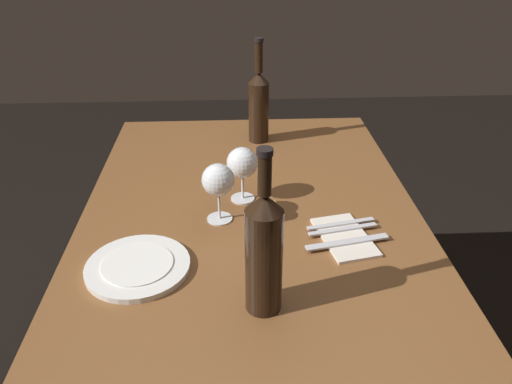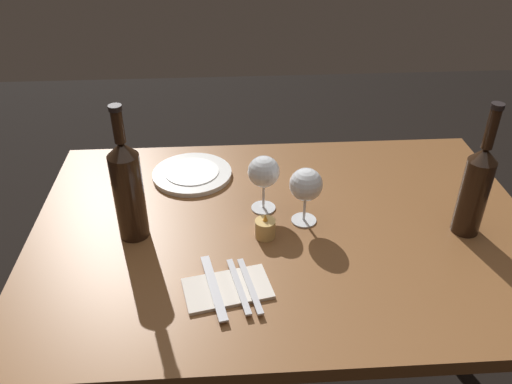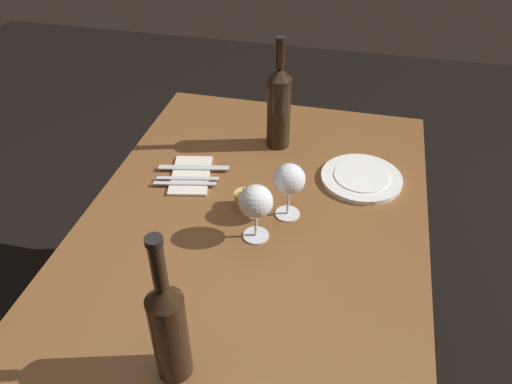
{
  "view_description": "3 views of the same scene",
  "coord_description": "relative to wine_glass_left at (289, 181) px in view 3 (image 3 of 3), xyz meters",
  "views": [
    {
      "loc": [
        1.17,
        -0.05,
        1.46
      ],
      "look_at": [
        0.0,
        0.01,
        0.79
      ],
      "focal_mm": 35.53,
      "sensor_mm": 36.0,
      "label": 1
    },
    {
      "loc": [
        0.14,
        1.08,
        1.56
      ],
      "look_at": [
        0.07,
        -0.05,
        0.81
      ],
      "focal_mm": 36.83,
      "sensor_mm": 36.0,
      "label": 2
    },
    {
      "loc": [
        -0.97,
        -0.24,
        1.62
      ],
      "look_at": [
        0.06,
        0.01,
        0.79
      ],
      "focal_mm": 35.47,
      "sensor_mm": 36.0,
      "label": 3
    }
  ],
  "objects": [
    {
      "name": "ground_plane",
      "position": [
        -0.05,
        0.08,
        -0.85
      ],
      "size": [
        6.0,
        6.0,
        0.0
      ],
      "primitive_type": "plane",
      "color": "black"
    },
    {
      "name": "dinner_plate",
      "position": [
        0.2,
        -0.18,
        -0.11
      ],
      "size": [
        0.24,
        0.24,
        0.02
      ],
      "color": "white",
      "rests_on": "dining_table"
    },
    {
      "name": "dining_table",
      "position": [
        -0.05,
        0.08,
        -0.2
      ],
      "size": [
        1.3,
        0.9,
        0.74
      ],
      "color": "brown",
      "rests_on": "ground"
    },
    {
      "name": "fork_outer",
      "position": [
        0.05,
        0.31,
        -0.1
      ],
      "size": [
        0.05,
        0.18,
        0.0
      ],
      "color": "silver",
      "rests_on": "folded_napkin"
    },
    {
      "name": "votive_candle",
      "position": [
        0.0,
        0.12,
        -0.09
      ],
      "size": [
        0.05,
        0.05,
        0.07
      ],
      "color": "#DBB266",
      "rests_on": "dining_table"
    },
    {
      "name": "folded_napkin",
      "position": [
        0.1,
        0.31,
        -0.11
      ],
      "size": [
        0.21,
        0.15,
        0.01
      ],
      "color": "silver",
      "rests_on": "dining_table"
    },
    {
      "name": "wine_glass_right",
      "position": [
        -0.1,
        0.06,
        -0.0
      ],
      "size": [
        0.09,
        0.09,
        0.16
      ],
      "color": "white",
      "rests_on": "dining_table"
    },
    {
      "name": "wine_bottle",
      "position": [
        -0.51,
        0.13,
        0.02
      ],
      "size": [
        0.07,
        0.07,
        0.35
      ],
      "color": "black",
      "rests_on": "dining_table"
    },
    {
      "name": "table_knife",
      "position": [
        0.13,
        0.31,
        -0.1
      ],
      "size": [
        0.06,
        0.21,
        0.0
      ],
      "color": "silver",
      "rests_on": "folded_napkin"
    },
    {
      "name": "fork_inner",
      "position": [
        0.08,
        0.31,
        -0.1
      ],
      "size": [
        0.05,
        0.18,
        0.0
      ],
      "color": "silver",
      "rests_on": "folded_napkin"
    },
    {
      "name": "wine_bottle_second",
      "position": [
        0.33,
        0.09,
        0.03
      ],
      "size": [
        0.07,
        0.07,
        0.35
      ],
      "color": "black",
      "rests_on": "dining_table"
    },
    {
      "name": "wine_glass_left",
      "position": [
        0.0,
        0.0,
        0.0
      ],
      "size": [
        0.08,
        0.08,
        0.16
      ],
      "color": "white",
      "rests_on": "dining_table"
    }
  ]
}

